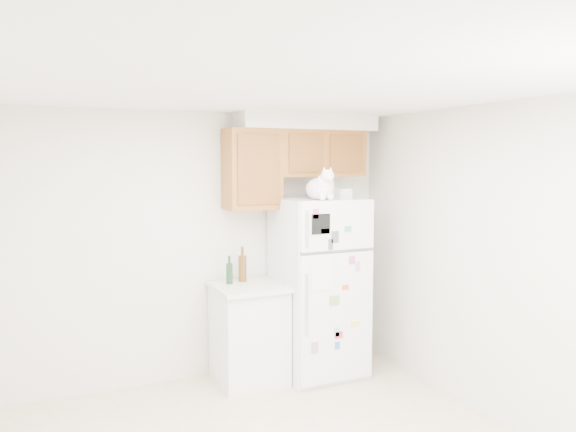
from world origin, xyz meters
TOP-DOWN VIEW (x-y plane):
  - room_shell at (0.12, 0.24)m, footprint 3.84×4.04m
  - refrigerator at (1.09, 1.61)m, footprint 0.76×0.78m
  - base_counter at (0.41, 1.68)m, footprint 0.64×0.64m
  - cat at (1.02, 1.41)m, footprint 0.29×0.43m
  - storage_box_back at (1.21, 1.77)m, footprint 0.20×0.16m
  - storage_box_front at (1.31, 1.54)m, footprint 0.17×0.14m
  - bottle_green at (0.25, 1.78)m, footprint 0.06×0.06m
  - bottle_amber at (0.40, 1.83)m, footprint 0.08×0.08m

SIDE VIEW (x-z plane):
  - base_counter at x=0.41m, z-range 0.00..0.92m
  - refrigerator at x=1.09m, z-range 0.00..1.70m
  - bottle_green at x=0.25m, z-range 0.92..1.18m
  - bottle_amber at x=0.40m, z-range 0.92..1.25m
  - room_shell at x=0.12m, z-range 0.41..2.93m
  - storage_box_front at x=1.31m, z-range 1.70..1.79m
  - storage_box_back at x=1.21m, z-range 1.70..1.80m
  - cat at x=1.02m, z-range 1.66..1.96m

